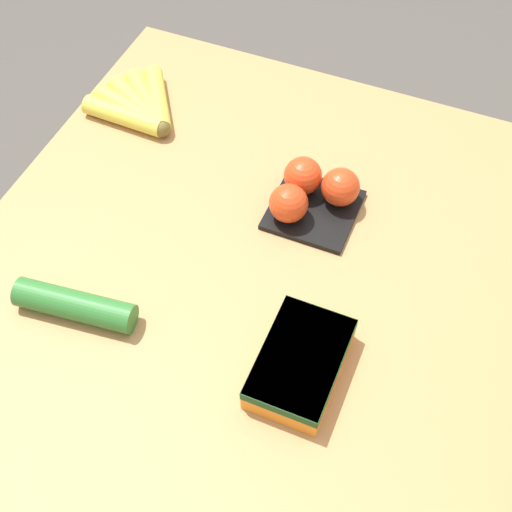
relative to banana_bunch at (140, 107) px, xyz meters
The scene contains 6 objects.
ground_plane 0.87m from the banana_bunch, 54.02° to the left, with size 12.00×12.00×0.00m, color #4C4742.
dining_table 0.46m from the banana_bunch, 54.02° to the left, with size 1.04×0.97×0.73m.
banana_bunch is the anchor object (origin of this frame).
tomato_pack 0.41m from the banana_bunch, 76.01° to the left, with size 0.15×0.15×0.08m.
carrot_bag 0.65m from the banana_bunch, 49.96° to the left, with size 0.18×0.12×0.05m.
cucumber_near 0.47m from the banana_bunch, 15.86° to the left, with size 0.07×0.20×0.05m.
Camera 1 is at (0.65, 0.27, 1.70)m, focal length 50.00 mm.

